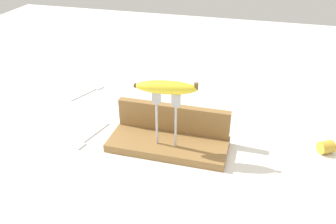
{
  "coord_description": "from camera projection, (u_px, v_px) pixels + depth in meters",
  "views": [
    {
      "loc": [
        0.24,
        -0.86,
        0.64
      ],
      "look_at": [
        0.0,
        0.0,
        0.12
      ],
      "focal_mm": 38.56,
      "sensor_mm": 36.0,
      "label": 1
    }
  ],
  "objects": [
    {
      "name": "ground_plane",
      "position": [
        168.0,
        148.0,
        1.09
      ],
      "size": [
        3.0,
        3.0,
        0.0
      ],
      "primitive_type": "plane",
      "color": "silver"
    },
    {
      "name": "wooden_board",
      "position": [
        168.0,
        144.0,
        1.09
      ],
      "size": [
        0.36,
        0.15,
        0.02
      ],
      "primitive_type": "cube",
      "color": "olive",
      "rests_on": "ground"
    },
    {
      "name": "board_backstop",
      "position": [
        173.0,
        118.0,
        1.11
      ],
      "size": [
        0.35,
        0.02,
        0.09
      ],
      "primitive_type": "cube",
      "color": "olive",
      "rests_on": "wooden_board"
    },
    {
      "name": "fork_stand_center",
      "position": [
        166.0,
        115.0,
        1.01
      ],
      "size": [
        0.08,
        0.01,
        0.17
      ],
      "color": "#B2B2B7",
      "rests_on": "wooden_board"
    },
    {
      "name": "banana_raised_center",
      "position": [
        166.0,
        87.0,
        0.97
      ],
      "size": [
        0.18,
        0.07,
        0.04
      ],
      "color": "yellow",
      "rests_on": "fork_stand_center"
    },
    {
      "name": "fork_fallen_near",
      "position": [
        88.0,
        139.0,
        1.13
      ],
      "size": [
        0.06,
        0.17,
        0.01
      ],
      "color": "#B2B2B7",
      "rests_on": "ground"
    },
    {
      "name": "fork_fallen_far",
      "position": [
        92.0,
        91.0,
        1.42
      ],
      "size": [
        0.08,
        0.16,
        0.01
      ],
      "color": "#B2B2B7",
      "rests_on": "ground"
    },
    {
      "name": "banana_chunk_near",
      "position": [
        326.0,
        147.0,
        1.06
      ],
      "size": [
        0.05,
        0.05,
        0.04
      ],
      "color": "gold",
      "rests_on": "ground"
    }
  ]
}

